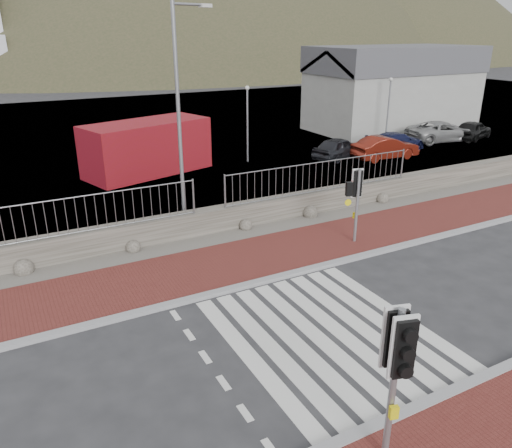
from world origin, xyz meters
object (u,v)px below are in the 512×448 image
car_a (339,148)px  car_d (442,131)px  car_e (472,130)px  traffic_signal_near (397,354)px  shipping_container (147,148)px  traffic_signal_far (357,190)px  car_c (396,142)px  streetlight (181,109)px  car_b (385,148)px

car_a → car_d: size_ratio=0.77×
car_a → car_e: (11.13, 0.11, 0.02)m
traffic_signal_near → car_e: bearing=53.8°
shipping_container → car_e: shipping_container is taller
traffic_signal_far → car_c: bearing=-122.9°
car_c → car_d: bearing=-89.6°
streetlight → shipping_container: streetlight is taller
traffic_signal_near → traffic_signal_far: bearing=71.4°
traffic_signal_near → traffic_signal_far: size_ratio=1.12×
car_d → car_c: bearing=110.6°
car_d → traffic_signal_near: bearing=141.4°
car_e → car_b: bearing=80.3°
traffic_signal_far → car_a: 12.21m
car_b → shipping_container: bearing=77.2°
traffic_signal_near → shipping_container: traffic_signal_near is taller
traffic_signal_near → traffic_signal_far: traffic_signal_near is taller
car_c → car_e: car_e is taller
car_c → car_e: 7.08m
traffic_signal_far → car_a: (6.85, 10.02, -1.30)m
car_a → traffic_signal_far: bearing=127.9°
shipping_container → car_b: bearing=-32.1°
car_e → traffic_signal_near: bearing=108.6°
car_c → car_b: bearing=111.0°
streetlight → car_b: size_ratio=1.99×
car_b → car_c: 2.04m
shipping_container → car_b: size_ratio=1.60×
traffic_signal_far → car_a: bearing=-109.2°
shipping_container → car_a: 10.67m
car_b → car_e: car_b is taller
streetlight → car_b: (13.68, 4.65, -3.73)m
streetlight → car_e: streetlight is taller
shipping_container → car_c: (14.47, -2.45, -0.71)m
traffic_signal_near → car_e: (23.37, 17.79, -1.53)m
streetlight → car_c: 16.89m
car_d → car_b: bearing=116.6°
traffic_signal_far → car_e: (17.98, 10.13, -1.29)m
shipping_container → traffic_signal_near: bearing=-112.0°
car_c → car_d: 4.89m
car_a → car_d: (8.86, 0.60, 0.04)m
traffic_signal_near → shipping_container: size_ratio=0.47×
traffic_signal_near → car_c: bearing=63.5°
shipping_container → car_d: bearing=-21.5°
traffic_signal_far → car_c: size_ratio=0.65×
traffic_signal_near → car_e: 29.41m
shipping_container → car_e: bearing=-22.3°
traffic_signal_near → car_a: 21.56m
traffic_signal_near → streetlight: streetlight is taller
car_a → car_b: size_ratio=0.92×
traffic_signal_near → car_c: size_ratio=0.73×
shipping_container → car_d: (19.28, -1.60, -0.65)m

